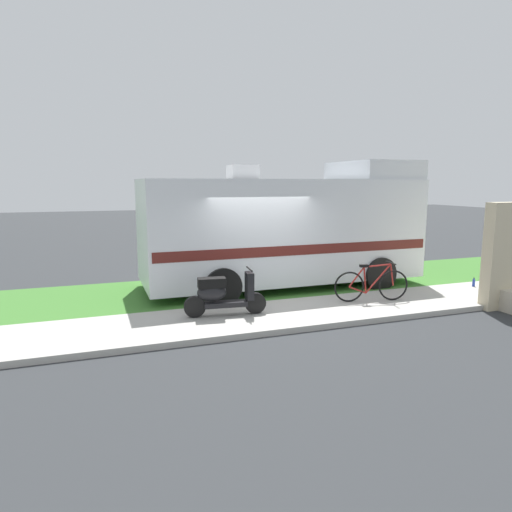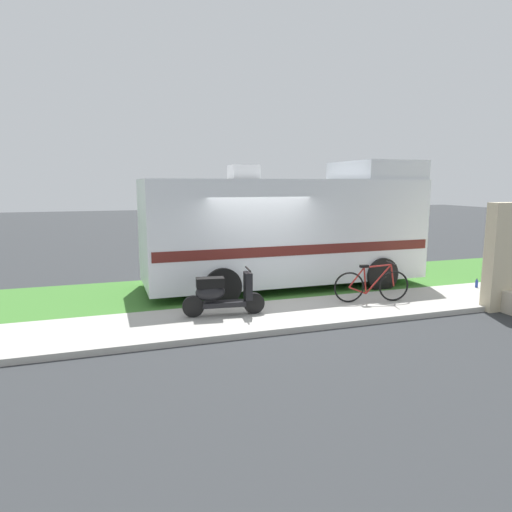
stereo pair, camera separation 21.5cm
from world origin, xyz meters
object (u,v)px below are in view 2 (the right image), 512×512
at_px(scooter, 221,294).
at_px(motorhome_rv, 287,228).
at_px(bicycle, 372,285).
at_px(bottle_green, 477,284).
at_px(pickup_truck_near, 294,234).

bearing_deg(scooter, motorhome_rv, 44.18).
xyz_separation_m(bicycle, bottle_green, (3.41, 0.36, -0.29)).
bearing_deg(bottle_green, motorhome_rv, 155.50).
bearing_deg(bicycle, bottle_green, 6.02).
relative_size(pickup_truck_near, bottle_green, 23.55).
bearing_deg(pickup_truck_near, bicycle, -98.25).
bearing_deg(scooter, pickup_truck_near, 56.16).
bearing_deg(motorhome_rv, bottle_green, -24.50).
xyz_separation_m(motorhome_rv, scooter, (-2.44, -2.37, -1.04)).
relative_size(motorhome_rv, bicycle, 4.23).
distance_m(scooter, pickup_truck_near, 8.13).
relative_size(motorhome_rv, scooter, 4.34).
relative_size(bicycle, pickup_truck_near, 0.31).
bearing_deg(bottle_green, bicycle, -173.98).
relative_size(motorhome_rv, bottle_green, 31.14).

